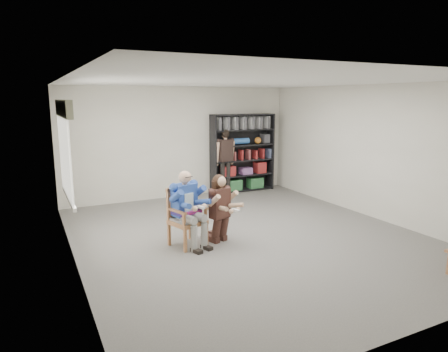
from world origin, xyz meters
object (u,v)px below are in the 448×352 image
armchair (187,217)px  seated_man (187,208)px  kneeling_woman (221,209)px  bookshelf (243,153)px  standing_man (225,162)px

armchair → seated_man: size_ratio=0.77×
seated_man → kneeling_woman: size_ratio=1.09×
seated_man → bookshelf: bearing=31.0°
kneeling_woman → bookshelf: 4.06m
seated_man → bookshelf: 4.32m
kneeling_woman → standing_man: bearing=44.8°
seated_man → bookshelf: (2.86, 3.21, 0.39)m
seated_man → kneeling_woman: 0.59m
kneeling_woman → seated_man: bearing=151.1°
seated_man → standing_man: standing_man is taller
armchair → bookshelf: bookshelf is taller
bookshelf → standing_man: bookshelf is taller
kneeling_woman → standing_man: size_ratio=0.70×
armchair → bookshelf: bearing=31.0°
seated_man → bookshelf: bookshelf is taller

